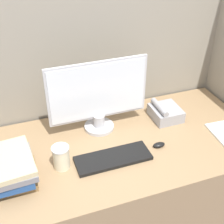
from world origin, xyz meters
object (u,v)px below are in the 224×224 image
(mouse, at_px, (159,145))
(coffee_cup, at_px, (61,157))
(desk_telephone, at_px, (165,112))
(monitor, at_px, (98,97))
(book_stack, at_px, (13,169))
(keyboard, at_px, (113,158))

(mouse, xyz_separation_m, coffee_cup, (-0.55, 0.03, 0.05))
(coffee_cup, relative_size, desk_telephone, 0.69)
(monitor, distance_m, desk_telephone, 0.47)
(monitor, xyz_separation_m, mouse, (0.26, -0.29, -0.21))
(mouse, relative_size, book_stack, 0.23)
(monitor, xyz_separation_m, keyboard, (-0.02, -0.30, -0.21))
(keyboard, xyz_separation_m, mouse, (0.28, 0.01, 0.00))
(coffee_cup, bearing_deg, book_stack, -177.27)
(book_stack, relative_size, desk_telephone, 1.63)
(coffee_cup, height_order, book_stack, book_stack)
(desk_telephone, bearing_deg, monitor, 174.24)
(monitor, bearing_deg, desk_telephone, -5.76)
(monitor, height_order, keyboard, monitor)
(keyboard, relative_size, coffee_cup, 3.12)
(monitor, distance_m, book_stack, 0.61)
(book_stack, bearing_deg, desk_telephone, 13.52)
(monitor, relative_size, desk_telephone, 3.14)
(keyboard, xyz_separation_m, desk_telephone, (0.44, 0.26, 0.03))
(keyboard, height_order, mouse, mouse)
(book_stack, bearing_deg, coffee_cup, 2.73)
(monitor, height_order, coffee_cup, monitor)
(keyboard, xyz_separation_m, book_stack, (-0.51, 0.03, 0.06))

